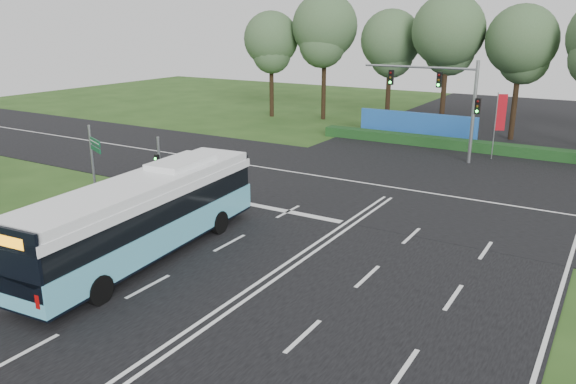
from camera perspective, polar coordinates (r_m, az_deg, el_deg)
name	(u,v)px	position (r m, az deg, el deg)	size (l,w,h in m)	color
ground	(294,259)	(23.36, 0.58, -6.87)	(120.00, 120.00, 0.00)	#254617
road_main	(294,259)	(23.35, 0.58, -6.82)	(20.00, 120.00, 0.04)	black
road_cross	(397,188)	(33.63, 11.05, 0.36)	(120.00, 14.00, 0.05)	black
bike_path	(38,226)	(29.52, -24.05, -3.17)	(5.00, 18.00, 0.06)	black
kerb_strip	(71,235)	(27.65, -21.17, -4.07)	(0.25, 18.00, 0.12)	gray
city_bus	(145,215)	(23.69, -14.34, -2.33)	(3.74, 12.83, 3.63)	#57B1CB
pedestrian_signal	(159,167)	(30.96, -12.96, 2.51)	(0.33, 0.42, 3.58)	gray
street_sign	(94,157)	(31.04, -19.12, 3.43)	(1.55, 0.75, 4.29)	gray
banner_flag_mid	(500,117)	(42.19, 20.69, 7.19)	(0.65, 0.33, 4.75)	gray
traffic_light_gantry	(448,94)	(40.62, 15.98, 9.53)	(8.41, 0.28, 7.00)	gray
hedge	(456,144)	(45.17, 16.68, 4.66)	(22.00, 1.20, 0.80)	#153C18
blue_hoarding	(417,126)	(48.50, 12.95, 6.59)	(10.00, 0.30, 2.20)	#215AB2
eucalyptus_row	(448,35)	(51.34, 15.96, 15.04)	(41.56, 8.33, 12.21)	black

